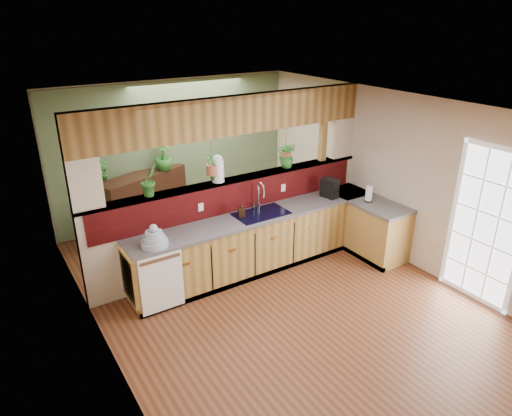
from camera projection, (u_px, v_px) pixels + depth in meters
ground at (285, 301)px, 6.26m from camera, size 4.60×7.00×0.01m
ceiling at (290, 112)px, 5.24m from camera, size 4.60×7.00×0.01m
wall_back at (176, 151)px, 8.46m from camera, size 4.60×0.02×2.60m
wall_left at (103, 265)px, 4.61m from camera, size 0.02×7.00×2.60m
wall_right at (410, 182)px, 6.89m from camera, size 0.02×7.00×2.60m
pass_through_partition at (235, 191)px, 6.85m from camera, size 4.60×0.21×2.60m
pass_through_ledge at (233, 180)px, 6.77m from camera, size 4.60×0.21×0.04m
header_beam at (232, 116)px, 6.39m from camera, size 4.60×0.15×0.55m
sage_backwall at (176, 151)px, 8.45m from camera, size 4.55×0.02×2.55m
countertop at (296, 234)px, 7.17m from camera, size 4.14×1.52×0.90m
dishwasher at (162, 283)px, 5.86m from camera, size 0.58×0.03×0.82m
navy_sink at (261, 218)px, 6.82m from camera, size 0.82×0.50×0.18m
french_door at (485, 228)px, 5.97m from camera, size 0.06×1.02×2.16m
framed_print at (129, 278)px, 3.90m from camera, size 0.04×0.35×0.45m
faucet at (260, 195)px, 6.85m from camera, size 0.19×0.19×0.44m
dish_stack at (154, 239)px, 5.80m from camera, size 0.35×0.35×0.30m
soap_dispenser at (242, 210)px, 6.64m from camera, size 0.12×0.12×0.21m
coffee_maker at (330, 189)px, 7.34m from camera, size 0.17×0.28×0.31m
paper_towel at (369, 194)px, 7.18m from camera, size 0.13×0.13×0.27m
glass_jar at (218, 168)px, 6.56m from camera, size 0.18×0.18×0.40m
ledge_plant_left at (149, 180)px, 6.04m from camera, size 0.29×0.26×0.43m
ledge_plant_right at (287, 156)px, 7.17m from camera, size 0.25×0.25×0.37m
hanging_plant_a at (212, 159)px, 6.45m from camera, size 0.22×0.17×0.54m
hanging_plant_b at (286, 144)px, 7.09m from camera, size 0.33×0.29×0.54m
shelving_console at (145, 203)px, 8.20m from camera, size 1.72×1.02×1.12m
shelf_plant_a at (103, 170)px, 7.59m from camera, size 0.22×0.17×0.38m
shelf_plant_b at (163, 156)px, 8.09m from camera, size 0.39×0.39×0.53m
floor_plant at (267, 203)px, 8.54m from camera, size 0.87×0.82×0.76m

